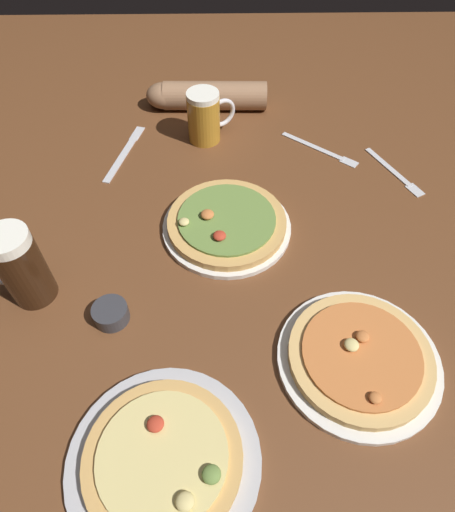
% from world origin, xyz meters
% --- Properties ---
extents(ground_plane, '(2.40, 2.40, 0.03)m').
position_xyz_m(ground_plane, '(0.00, 0.00, -0.01)').
color(ground_plane, brown).
extents(pizza_plate_near, '(0.30, 0.30, 0.05)m').
position_xyz_m(pizza_plate_near, '(-0.10, -0.39, 0.02)').
color(pizza_plate_near, '#B2B2B7').
rests_on(pizza_plate_near, ground_plane).
extents(pizza_plate_far, '(0.28, 0.28, 0.05)m').
position_xyz_m(pizza_plate_far, '(-0.00, 0.09, 0.02)').
color(pizza_plate_far, silver).
rests_on(pizza_plate_far, ground_plane).
extents(pizza_plate_side, '(0.29, 0.29, 0.05)m').
position_xyz_m(pizza_plate_side, '(0.23, -0.23, 0.02)').
color(pizza_plate_side, silver).
rests_on(pizza_plate_side, ground_plane).
extents(beer_mug_dark, '(0.14, 0.08, 0.17)m').
position_xyz_m(beer_mug_dark, '(-0.39, -0.07, 0.08)').
color(beer_mug_dark, black).
rests_on(beer_mug_dark, ground_plane).
extents(beer_mug_amber, '(0.13, 0.09, 0.14)m').
position_xyz_m(beer_mug_amber, '(-0.05, 0.43, 0.07)').
color(beer_mug_amber, '#B27A23').
rests_on(beer_mug_amber, ground_plane).
extents(ramekin_sauce, '(0.07, 0.07, 0.03)m').
position_xyz_m(ramekin_sauce, '(-0.22, -0.13, 0.02)').
color(ramekin_sauce, '#333338').
rests_on(ramekin_sauce, ground_plane).
extents(fork_left, '(0.11, 0.19, 0.01)m').
position_xyz_m(fork_left, '(0.42, 0.28, 0.00)').
color(fork_left, silver).
rests_on(fork_left, ground_plane).
extents(knife_right, '(0.08, 0.23, 0.01)m').
position_xyz_m(knife_right, '(-0.26, 0.37, 0.00)').
color(knife_right, silver).
rests_on(knife_right, ground_plane).
extents(fork_spare, '(0.19, 0.15, 0.01)m').
position_xyz_m(fork_spare, '(0.25, 0.37, 0.00)').
color(fork_spare, silver).
rests_on(fork_spare, ground_plane).
extents(diner_arm, '(0.34, 0.09, 0.08)m').
position_xyz_m(diner_arm, '(-0.06, 0.57, 0.04)').
color(diner_arm, '#936B4C').
rests_on(diner_arm, ground_plane).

